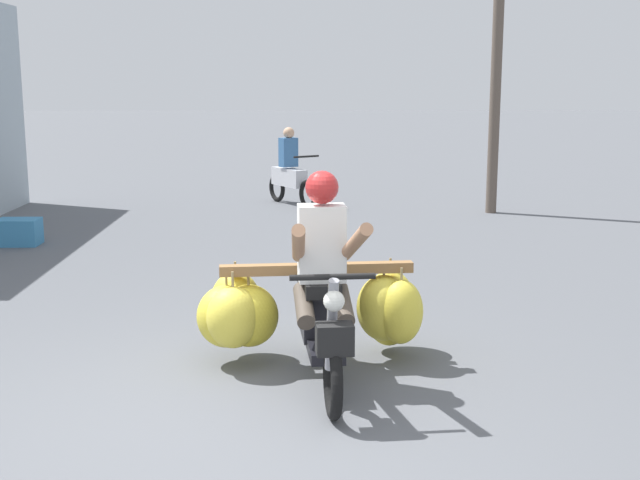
% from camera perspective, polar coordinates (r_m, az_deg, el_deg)
% --- Properties ---
extents(ground_plane, '(120.00, 120.00, 0.00)m').
position_cam_1_polar(ground_plane, '(5.45, -7.07, -13.05)').
color(ground_plane, '#56595E').
extents(motorbike_main_loaded, '(1.88, 1.92, 1.58)m').
position_cam_1_polar(motorbike_main_loaded, '(6.40, -0.84, -4.61)').
color(motorbike_main_loaded, black).
rests_on(motorbike_main_loaded, ground).
extents(motorbike_distant_ahead_left, '(0.93, 1.43, 1.40)m').
position_cam_1_polar(motorbike_distant_ahead_left, '(14.95, -2.10, 4.61)').
color(motorbike_distant_ahead_left, black).
rests_on(motorbike_distant_ahead_left, ground).
extents(produce_crate, '(0.56, 0.40, 0.36)m').
position_cam_1_polar(produce_crate, '(12.00, -20.10, 0.52)').
color(produce_crate, teal).
rests_on(produce_crate, ground).
extents(utility_pole, '(0.18, 0.18, 6.20)m').
position_cam_1_polar(utility_pole, '(14.27, 12.20, 14.25)').
color(utility_pole, brown).
rests_on(utility_pole, ground).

